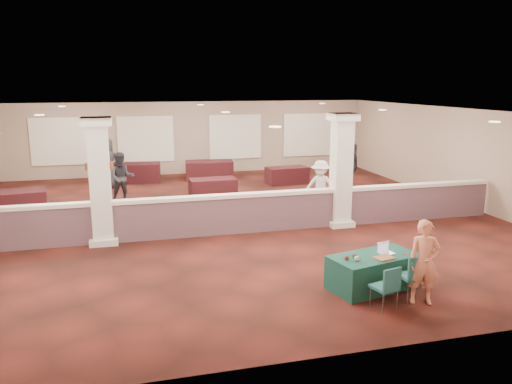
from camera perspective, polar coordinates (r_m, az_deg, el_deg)
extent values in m
plane|color=#491812|center=(15.11, -3.35, -3.06)|extent=(16.00, 16.00, 0.00)
cube|color=gray|center=(22.59, -7.39, 6.15)|extent=(16.00, 0.04, 3.20)
cube|color=gray|center=(7.30, 8.94, -7.16)|extent=(16.00, 0.04, 3.20)
cube|color=gray|center=(18.07, 22.37, 3.77)|extent=(0.04, 16.00, 3.20)
cube|color=white|center=(14.58, -3.51, 9.15)|extent=(16.00, 16.00, 0.02)
cube|color=brown|center=(13.56, -2.14, -2.66)|extent=(15.60, 0.20, 1.00)
cube|color=silver|center=(13.43, -2.15, -0.40)|extent=(15.60, 0.28, 0.10)
cube|color=white|center=(13.04, -17.38, 1.12)|extent=(0.50, 0.50, 3.20)
cube|color=white|center=(13.40, -16.96, -5.26)|extent=(0.70, 0.70, 0.16)
cube|color=white|center=(12.84, -17.81, 7.70)|extent=(0.72, 0.72, 0.20)
cube|color=white|center=(14.25, 9.70, 2.44)|extent=(0.50, 0.50, 3.20)
cube|color=white|center=(14.58, 9.49, -3.45)|extent=(0.70, 0.70, 0.16)
cube|color=white|center=(14.07, 9.93, 8.46)|extent=(0.72, 0.72, 0.20)
cylinder|color=brown|center=(12.99, -18.72, 2.78)|extent=(0.12, 0.12, 0.18)
cylinder|color=white|center=(12.99, -18.72, 2.78)|extent=(0.09, 0.09, 0.10)
cylinder|color=brown|center=(12.96, -16.25, 2.92)|extent=(0.12, 0.12, 0.18)
cylinder|color=white|center=(12.96, -16.25, 2.92)|extent=(0.09, 0.09, 0.10)
cube|color=#0F3A38|center=(10.33, 13.25, -8.83)|extent=(1.92, 1.28, 0.68)
cube|color=#1D5456|center=(10.02, 17.44, -9.18)|extent=(0.46, 0.46, 0.06)
cube|color=#1D5456|center=(9.77, 18.12, -8.26)|extent=(0.43, 0.06, 0.43)
cylinder|color=slate|center=(9.87, 16.93, -10.93)|extent=(0.02, 0.02, 0.41)
cylinder|color=slate|center=(10.05, 18.80, -10.64)|extent=(0.02, 0.02, 0.41)
cylinder|color=slate|center=(10.17, 15.92, -10.17)|extent=(0.02, 0.02, 0.41)
cylinder|color=slate|center=(10.34, 17.74, -9.90)|extent=(0.02, 0.02, 0.41)
cube|color=#1D5456|center=(9.47, 14.44, -10.49)|extent=(0.49, 0.49, 0.05)
cube|color=#1D5456|center=(9.26, 15.30, -9.59)|extent=(0.39, 0.13, 0.39)
cylinder|color=slate|center=(9.34, 14.29, -12.26)|extent=(0.03, 0.03, 0.37)
cylinder|color=slate|center=(9.55, 15.83, -11.77)|extent=(0.03, 0.03, 0.37)
cylinder|color=slate|center=(9.57, 12.91, -11.57)|extent=(0.03, 0.03, 0.37)
cylinder|color=slate|center=(9.78, 14.44, -11.11)|extent=(0.03, 0.03, 0.37)
imported|color=#FF8B6E|center=(9.76, 18.66, -7.61)|extent=(0.67, 0.55, 1.59)
cube|color=black|center=(16.91, -26.10, -1.25)|extent=(2.10, 1.27, 0.80)
cube|color=black|center=(17.91, -4.94, 0.48)|extent=(1.68, 0.89, 0.67)
cube|color=black|center=(16.24, 7.91, -0.86)|extent=(1.75, 1.13, 0.66)
cube|color=black|center=(21.11, -13.52, 2.15)|extent=(2.01, 1.15, 0.78)
cube|color=black|center=(21.12, -5.36, 2.48)|extent=(2.06, 1.18, 0.80)
cube|color=black|center=(20.30, 3.56, 1.92)|extent=(1.73, 0.99, 0.67)
imported|color=black|center=(17.44, -15.08, 1.56)|extent=(0.86, 0.50, 1.74)
imported|color=silver|center=(15.75, 7.38, 0.60)|extent=(1.16, 0.97, 1.66)
imported|color=black|center=(19.61, 10.99, 2.95)|extent=(0.91, 1.14, 1.75)
imported|color=black|center=(20.12, -16.58, 3.14)|extent=(1.05, 0.75, 1.92)
cube|color=silver|center=(10.36, 14.68, -6.80)|extent=(0.35, 0.28, 0.02)
cube|color=silver|center=(10.40, 14.32, -6.07)|extent=(0.30, 0.08, 0.20)
cube|color=silver|center=(10.40, 14.34, -6.15)|extent=(0.27, 0.07, 0.18)
cube|color=orange|center=(10.08, 14.43, -7.30)|extent=(0.43, 0.36, 0.03)
sphere|color=beige|center=(9.82, 11.46, -7.46)|extent=(0.10, 0.10, 0.10)
sphere|color=#5E1612|center=(9.83, 10.31, -7.40)|extent=(0.09, 0.09, 0.09)
sphere|color=#525357|center=(10.02, 11.13, -7.05)|extent=(0.10, 0.10, 0.10)
cube|color=red|center=(10.44, 16.80, -6.81)|extent=(0.11, 0.05, 0.01)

